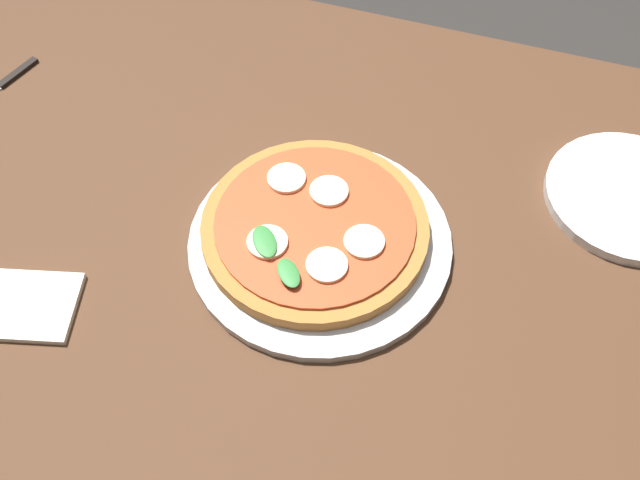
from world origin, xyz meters
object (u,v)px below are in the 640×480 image
at_px(dining_table, 259,267).
at_px(serving_tray, 320,242).
at_px(plate_white, 629,196).
at_px(pizza, 314,229).
at_px(napkin, 19,305).
at_px(knife, 2,85).

xyz_separation_m(dining_table, serving_tray, (0.09, -0.01, 0.11)).
distance_m(dining_table, plate_white, 0.48).
relative_size(serving_tray, plate_white, 1.50).
height_order(pizza, plate_white, pizza).
height_order(plate_white, napkin, plate_white).
bearing_deg(dining_table, plate_white, 22.89).
distance_m(pizza, knife, 0.53).
distance_m(dining_table, knife, 0.46).
height_order(dining_table, knife, knife).
height_order(dining_table, napkin, napkin).
bearing_deg(pizza, knife, 167.13).
distance_m(serving_tray, pizza, 0.02).
height_order(dining_table, serving_tray, serving_tray).
bearing_deg(plate_white, knife, -175.35).
height_order(serving_tray, pizza, pizza).
distance_m(napkin, knife, 0.38).
distance_m(serving_tray, knife, 0.53).
bearing_deg(serving_tray, napkin, -147.07).
bearing_deg(napkin, knife, 126.01).
bearing_deg(plate_white, dining_table, -157.11).
height_order(serving_tray, plate_white, plate_white).
relative_size(pizza, knife, 1.56).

